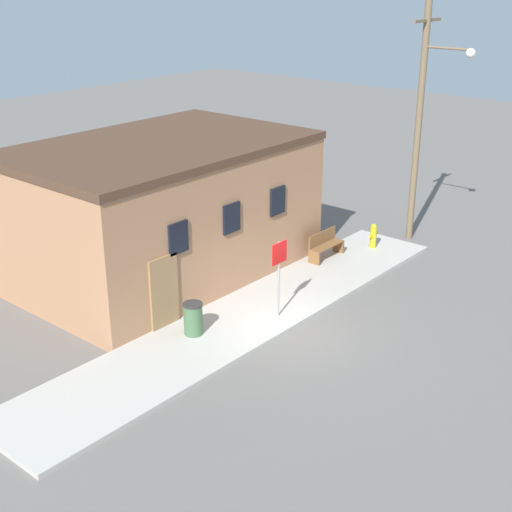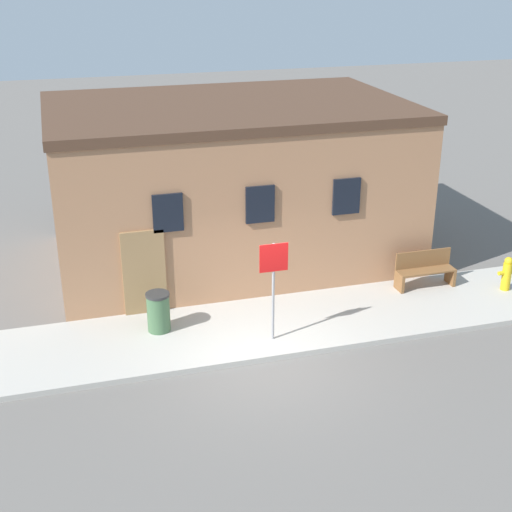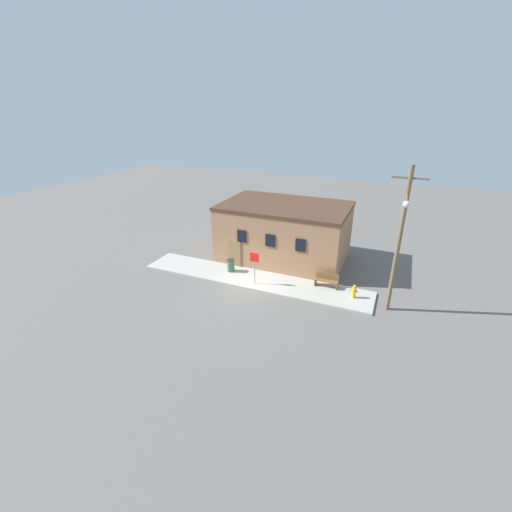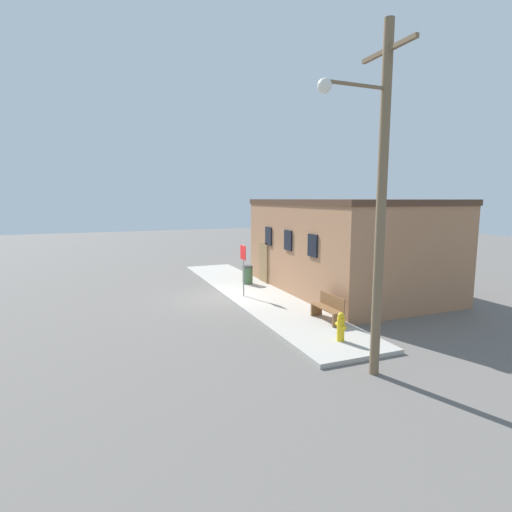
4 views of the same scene
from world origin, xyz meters
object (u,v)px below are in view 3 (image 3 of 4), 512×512
fire_hydrant (354,291)px  stop_sign (255,263)px  utility_pole (399,238)px  bench (327,280)px  trash_bin (231,265)px

fire_hydrant → stop_sign: 6.56m
utility_pole → bench: bearing=162.6°
fire_hydrant → utility_pole: bearing=-12.9°
bench → utility_pole: utility_pole is taller
stop_sign → trash_bin: bearing=155.0°
stop_sign → utility_pole: bearing=2.2°
trash_bin → stop_sign: bearing=-25.0°
stop_sign → utility_pole: size_ratio=0.27×
stop_sign → utility_pole: (8.44, 0.32, 2.86)m
fire_hydrant → bench: bearing=158.0°
fire_hydrant → bench: bench is taller
fire_hydrant → utility_pole: 4.50m
fire_hydrant → trash_bin: (-8.76, 0.31, 0.02)m
fire_hydrant → stop_sign: stop_sign is taller
fire_hydrant → bench: (-1.89, 0.76, 0.01)m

